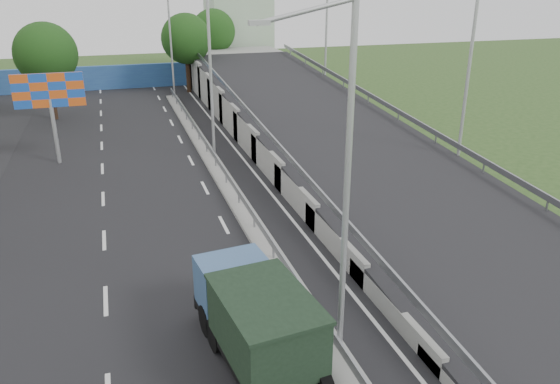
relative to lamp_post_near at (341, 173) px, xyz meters
name	(u,v)px	position (x,y,z in m)	size (l,w,h in m)	color
road_surface	(174,199)	(-3.11, 14.00, -5.81)	(26.00, 90.00, 0.04)	black
median	(216,167)	(-0.11, 18.00, -5.71)	(1.00, 44.00, 0.20)	gray
overpass_ramp	(333,131)	(7.39, 18.00, -4.06)	(10.00, 50.00, 3.50)	gray
median_guardrail	(215,157)	(-0.11, 18.00, -5.06)	(0.09, 44.00, 0.71)	gray
lamp_post_near	(341,173)	(0.00, 0.00, 0.00)	(2.74, 0.18, 10.08)	#B2B5B7
lamp_post_mid	(207,66)	(0.00, 20.00, 0.00)	(2.74, 0.18, 10.08)	#B2B5B7
lamp_post_far	(168,35)	(0.00, 40.00, 0.00)	(2.74, 0.18, 10.08)	#B2B5B7
blue_wall	(124,77)	(-4.11, 46.00, -4.61)	(30.00, 0.50, 2.40)	#284B95
church	(238,26)	(9.89, 54.00, -0.50)	(7.00, 7.00, 13.80)	#B2CCAD
billboard	(49,96)	(-9.11, 22.00, -1.62)	(4.00, 0.24, 5.50)	#B2B5B7
tree_left_mid	(46,54)	(-10.11, 34.00, -0.63)	(4.80, 4.80, 7.60)	black
tree_median_far	(186,39)	(1.89, 42.00, -0.63)	(4.80, 4.80, 7.60)	black
tree_ramp_far	(213,31)	(5.89, 49.00, -0.63)	(4.80, 4.80, 7.60)	black
dump_truck	(256,318)	(-2.33, 0.36, -4.35)	(2.88, 6.21, 2.64)	black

